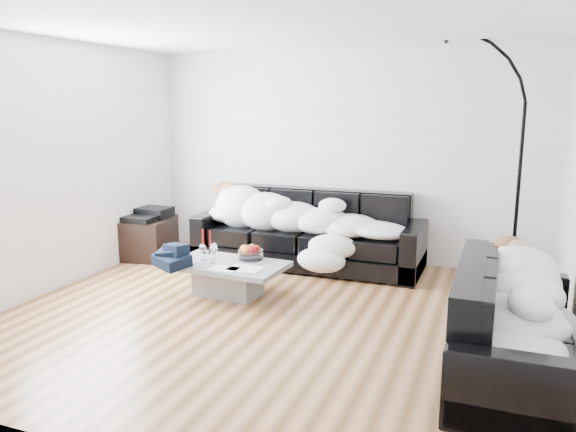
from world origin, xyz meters
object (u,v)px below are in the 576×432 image
(sleeper_right, at_px, (518,291))
(stereo, at_px, (149,214))
(wine_glass_c, at_px, (214,254))
(candle_left, at_px, (203,241))
(sofa_back, at_px, (308,229))
(wine_glass_b, at_px, (203,252))
(wine_glass_a, at_px, (214,251))
(av_cabinet, at_px, (150,238))
(candle_right, at_px, (210,242))
(shoes, at_px, (483,385))
(fruit_bowl, at_px, (251,252))
(floor_lamp, at_px, (519,175))
(sofa_right, at_px, (516,321))
(sleeper_back, at_px, (307,213))
(coffee_table, at_px, (228,279))

(sleeper_right, distance_m, stereo, 4.68)
(wine_glass_c, xyz_separation_m, candle_left, (-0.30, 0.31, 0.04))
(sofa_back, distance_m, wine_glass_b, 1.51)
(wine_glass_a, height_order, av_cabinet, wine_glass_a)
(candle_right, distance_m, av_cabinet, 1.45)
(candle_left, relative_size, shoes, 0.64)
(wine_glass_b, height_order, candle_right, candle_right)
(wine_glass_a, distance_m, stereo, 1.66)
(fruit_bowl, bearing_deg, candle_left, 176.05)
(floor_lamp, bearing_deg, candle_left, -142.56)
(sofa_back, relative_size, shoes, 6.70)
(sofa_back, relative_size, wine_glass_b, 15.98)
(sofa_right, relative_size, av_cabinet, 2.69)
(sofa_back, distance_m, stereo, 2.06)
(sleeper_back, distance_m, shoes, 3.30)
(sofa_right, height_order, av_cabinet, sofa_right)
(sleeper_back, bearing_deg, wine_glass_a, -117.10)
(wine_glass_a, xyz_separation_m, wine_glass_b, (-0.08, -0.10, 0.00))
(sofa_right, height_order, wine_glass_a, sofa_right)
(candle_left, bearing_deg, wine_glass_b, -61.72)
(sleeper_right, relative_size, candle_left, 6.37)
(candle_left, height_order, shoes, candle_left)
(sleeper_back, bearing_deg, candle_left, -128.84)
(candle_left, relative_size, stereo, 0.60)
(wine_glass_b, distance_m, floor_lamp, 3.43)
(sofa_back, distance_m, floor_lamp, 2.45)
(sofa_back, relative_size, wine_glass_a, 16.35)
(sofa_right, bearing_deg, sofa_back, 47.71)
(sleeper_right, relative_size, stereo, 3.80)
(wine_glass_a, relative_size, shoes, 0.41)
(candle_left, height_order, candle_right, candle_left)
(sofa_right, distance_m, shoes, 0.55)
(sleeper_back, xyz_separation_m, candle_right, (-0.76, -1.00, -0.19))
(shoes, bearing_deg, sleeper_back, 144.98)
(sofa_right, xyz_separation_m, av_cabinet, (-4.34, 1.74, -0.15))
(sleeper_right, relative_size, floor_lamp, 0.70)
(sofa_back, xyz_separation_m, stereo, (-2.02, -0.37, 0.12))
(sofa_back, distance_m, wine_glass_a, 1.38)
(sofa_back, height_order, sleeper_back, sofa_back)
(wine_glass_a, xyz_separation_m, stereo, (-1.41, 0.88, 0.14))
(candle_right, xyz_separation_m, shoes, (2.89, -1.44, -0.42))
(wine_glass_c, height_order, candle_right, candle_right)
(fruit_bowl, bearing_deg, candle_right, 171.78)
(sleeper_right, xyz_separation_m, candle_right, (-3.08, 1.07, -0.16))
(wine_glass_c, bearing_deg, candle_right, 123.56)
(sleeper_right, bearing_deg, stereo, 68.11)
(fruit_bowl, distance_m, wine_glass_c, 0.39)
(coffee_table, relative_size, shoes, 2.86)
(fruit_bowl, relative_size, stereo, 0.60)
(candle_left, bearing_deg, fruit_bowl, -3.95)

